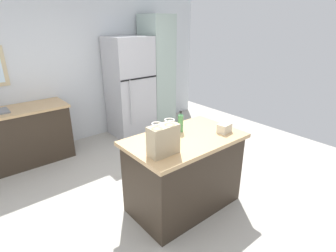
% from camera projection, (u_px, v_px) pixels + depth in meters
% --- Properties ---
extents(ground, '(6.59, 6.59, 0.00)m').
position_uv_depth(ground, '(166.00, 196.00, 3.55)').
color(ground, '#ADA89E').
extents(back_wall, '(5.49, 0.13, 2.74)m').
position_uv_depth(back_wall, '(77.00, 67.00, 4.83)').
color(back_wall, silver).
rests_on(back_wall, ground).
extents(kitchen_island, '(1.35, 0.83, 0.92)m').
position_uv_depth(kitchen_island, '(184.00, 172.00, 3.22)').
color(kitchen_island, '#33281E').
rests_on(kitchen_island, ground).
extents(refrigerator, '(0.79, 0.70, 1.89)m').
position_uv_depth(refrigerator, '(130.00, 87.00, 5.20)').
color(refrigerator, '#B7B7BC').
rests_on(refrigerator, ground).
extents(tall_cabinet, '(0.50, 0.63, 2.27)m').
position_uv_depth(tall_cabinet, '(157.00, 73.00, 5.52)').
color(tall_cabinet, '#9EB2A8').
rests_on(tall_cabinet, ground).
extents(sink_counter, '(1.57, 0.62, 1.10)m').
position_uv_depth(sink_counter, '(17.00, 137.00, 4.17)').
color(sink_counter, '#33281E').
rests_on(sink_counter, ground).
extents(shopping_bag, '(0.31, 0.15, 0.35)m').
position_uv_depth(shopping_bag, '(163.00, 140.00, 2.62)').
color(shopping_bag, tan).
rests_on(shopping_bag, kitchen_island).
extents(small_box, '(0.17, 0.13, 0.11)m').
position_uv_depth(small_box, '(224.00, 128.00, 3.18)').
color(small_box, beige).
rests_on(small_box, kitchen_island).
extents(bottle, '(0.06, 0.06, 0.26)m').
position_uv_depth(bottle, '(181.00, 122.00, 3.17)').
color(bottle, '#4C9956').
rests_on(bottle, kitchen_island).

